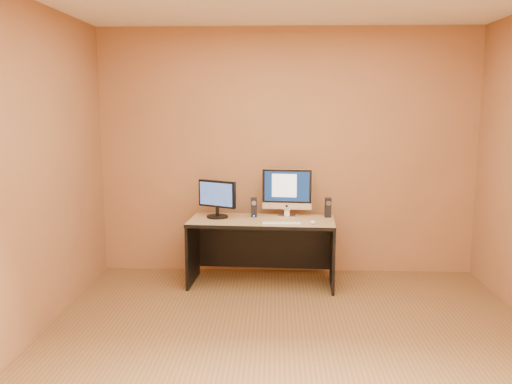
% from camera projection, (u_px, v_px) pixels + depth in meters
% --- Properties ---
extents(floor, '(4.00, 4.00, 0.00)m').
position_uv_depth(floor, '(291.00, 352.00, 3.99)').
color(floor, brown).
rests_on(floor, ground).
extents(walls, '(4.00, 4.00, 2.60)m').
position_uv_depth(walls, '(293.00, 177.00, 3.78)').
color(walls, '#A06840').
rests_on(walls, ground).
extents(desk, '(1.47, 0.71, 0.67)m').
position_uv_depth(desk, '(262.00, 252.00, 5.45)').
color(desk, tan).
rests_on(desk, ground).
extents(imac, '(0.53, 0.24, 0.50)m').
position_uv_depth(imac, '(287.00, 192.00, 5.54)').
color(imac, silver).
rests_on(imac, desk).
extents(second_monitor, '(0.48, 0.39, 0.38)m').
position_uv_depth(second_monitor, '(217.00, 199.00, 5.47)').
color(second_monitor, black).
rests_on(second_monitor, desk).
extents(speaker_left, '(0.06, 0.07, 0.20)m').
position_uv_depth(speaker_left, '(254.00, 207.00, 5.52)').
color(speaker_left, black).
rests_on(speaker_left, desk).
extents(speaker_right, '(0.06, 0.07, 0.20)m').
position_uv_depth(speaker_right, '(328.00, 208.00, 5.50)').
color(speaker_right, black).
rests_on(speaker_right, desk).
extents(keyboard, '(0.39, 0.12, 0.02)m').
position_uv_depth(keyboard, '(281.00, 223.00, 5.19)').
color(keyboard, silver).
rests_on(keyboard, desk).
extents(mouse, '(0.06, 0.10, 0.03)m').
position_uv_depth(mouse, '(313.00, 222.00, 5.21)').
color(mouse, white).
rests_on(mouse, desk).
extents(cable_a, '(0.07, 0.19, 0.01)m').
position_uv_depth(cable_a, '(290.00, 214.00, 5.65)').
color(cable_a, black).
rests_on(cable_a, desk).
extents(cable_b, '(0.06, 0.16, 0.01)m').
position_uv_depth(cable_b, '(283.00, 214.00, 5.66)').
color(cable_b, black).
rests_on(cable_b, desk).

